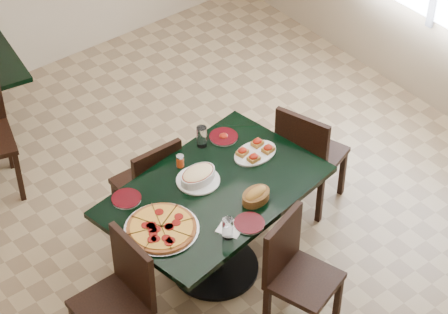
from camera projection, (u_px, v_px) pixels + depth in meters
floor at (212, 245)px, 6.26m from camera, size 5.50×5.50×0.00m
main_table at (214, 210)px, 5.73m from camera, size 1.56×1.14×0.75m
chair_far at (151, 183)px, 6.09m from camera, size 0.39×0.39×0.82m
chair_near at (295, 269)px, 5.46m from camera, size 0.50×0.50×0.84m
chair_right at (307, 153)px, 6.27m from camera, size 0.53×0.53×0.89m
chair_left at (121, 293)px, 5.29m from camera, size 0.41×0.41×0.87m
pepperoni_pizza at (161, 228)px, 5.32m from camera, size 0.46×0.46×0.04m
lasagna_casserole at (198, 176)px, 5.64m from camera, size 0.29×0.29×0.09m
bread_basket at (256, 196)px, 5.51m from camera, size 0.22×0.17×0.09m
bruschetta_platter at (255, 151)px, 5.86m from camera, size 0.33×0.24×0.05m
side_plate_near at (249, 223)px, 5.36m from camera, size 0.19×0.19×0.02m
side_plate_far_r at (224, 137)px, 6.00m from camera, size 0.20×0.20×0.03m
side_plate_far_l at (126, 199)px, 5.53m from camera, size 0.19×0.19×0.02m
napkin_setting at (231, 227)px, 5.34m from camera, size 0.20×0.20×0.01m
water_glass_a at (202, 137)px, 5.90m from camera, size 0.07×0.07×0.15m
water_glass_b at (228, 228)px, 5.24m from camera, size 0.07×0.07×0.15m
pepper_shaker at (180, 161)px, 5.75m from camera, size 0.05×0.05×0.09m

